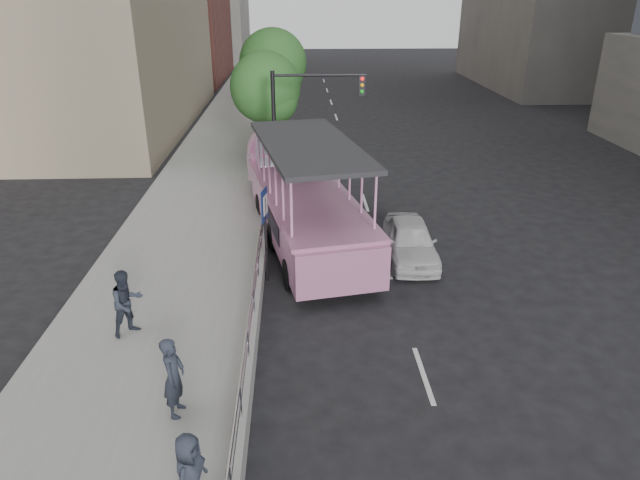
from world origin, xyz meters
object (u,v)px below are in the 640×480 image
pedestrian_far (190,474)px  traffic_signal (300,110)px  duck_boat (300,196)px  street_tree_far (275,66)px  pedestrian_near (174,377)px  car (410,240)px  street_tree_near (267,90)px  pedestrian_mid (127,303)px  parking_sign (265,225)px

pedestrian_far → traffic_signal: (2.07, 18.37, 2.41)m
duck_boat → street_tree_far: (-1.29, 15.00, 2.90)m
pedestrian_near → street_tree_far: 25.58m
street_tree_far → car: bearing=-74.2°
pedestrian_near → street_tree_near: bearing=1.8°
car → pedestrian_far: (-5.63, -10.25, 0.41)m
car → pedestrian_far: pedestrian_far is taller
street_tree_far → pedestrian_mid: bearing=-98.1°
pedestrian_near → pedestrian_far: (0.72, -2.45, -0.12)m
car → duck_boat: bearing=147.0°
pedestrian_mid → street_tree_near: size_ratio=0.31×
parking_sign → car: bearing=16.2°
duck_boat → traffic_signal: 5.95m
street_tree_far → traffic_signal: bearing=-81.6°
street_tree_near → street_tree_far: 6.02m
pedestrian_mid → street_tree_far: 22.68m
pedestrian_near → pedestrian_far: size_ratio=1.15×
pedestrian_near → street_tree_far: bearing=2.2°
car → traffic_signal: 9.30m
car → parking_sign: parking_sign is taller
parking_sign → street_tree_far: (-0.20, 18.93, 2.44)m
street_tree_near → car: bearing=-65.9°
duck_boat → parking_sign: bearing=-105.6°
car → street_tree_near: street_tree_near is taller
car → pedestrian_near: pedestrian_near is taller
pedestrian_mid → pedestrian_far: (2.47, -5.55, -0.10)m
pedestrian_mid → pedestrian_far: 6.08m
traffic_signal → street_tree_near: street_tree_near is taller
parking_sign → traffic_signal: (1.20, 9.50, 1.63)m
pedestrian_far → traffic_signal: 18.64m
street_tree_near → parking_sign: bearing=-88.2°
parking_sign → traffic_signal: 9.71m
car → pedestrian_mid: pedestrian_mid is taller
pedestrian_near → traffic_signal: traffic_signal is taller
car → traffic_signal: traffic_signal is taller
parking_sign → pedestrian_near: bearing=-103.9°
pedestrian_far → street_tree_far: (0.67, 27.80, 3.22)m
pedestrian_near → pedestrian_far: pedestrian_near is taller
duck_boat → pedestrian_mid: duck_boat is taller
traffic_signal → street_tree_near: size_ratio=0.91×
parking_sign → street_tree_far: 19.08m
pedestrian_mid → parking_sign: size_ratio=0.59×
duck_boat → street_tree_far: size_ratio=1.82×
car → pedestrian_near: bearing=-127.3°
pedestrian_mid → pedestrian_near: bearing=-103.8°
duck_boat → parking_sign: size_ratio=3.88×
pedestrian_near → parking_sign: parking_sign is taller
pedestrian_mid → car: bearing=-13.2°
traffic_signal → pedestrian_mid: bearing=-109.5°
duck_boat → street_tree_far: 15.33m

